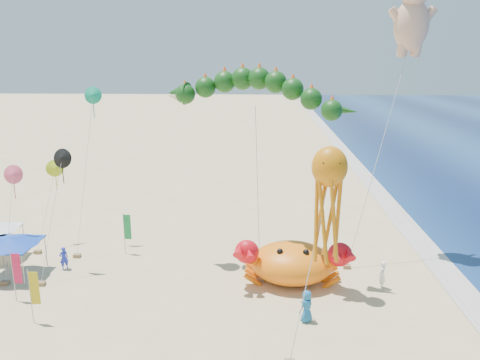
# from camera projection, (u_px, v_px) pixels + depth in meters

# --- Properties ---
(ground) EXTENTS (320.00, 320.00, 0.00)m
(ground) POSITION_uv_depth(u_px,v_px,m) (270.00, 287.00, 29.70)
(ground) COLOR #D1B784
(ground) RESTS_ON ground
(foam_strip) EXTENTS (320.00, 320.00, 0.00)m
(foam_strip) POSITION_uv_depth(u_px,v_px,m) (463.00, 292.00, 29.10)
(foam_strip) COLOR silver
(foam_strip) RESTS_ON ground
(crab_inflatable) EXTENTS (7.25, 4.54, 3.18)m
(crab_inflatable) POSITION_uv_depth(u_px,v_px,m) (292.00, 262.00, 30.10)
(crab_inflatable) COLOR orange
(crab_inflatable) RESTS_ON ground
(dragon_kite) EXTENTS (12.26, 6.24, 13.12)m
(dragon_kite) POSITION_uv_depth(u_px,v_px,m) (252.00, 97.00, 29.15)
(dragon_kite) COLOR #103C10
(dragon_kite) RESTS_ON ground
(cherub_kite) EXTENTS (5.54, 5.18, 19.36)m
(cherub_kite) POSITION_uv_depth(u_px,v_px,m) (412.00, 15.00, 31.69)
(cherub_kite) COLOR #DEA287
(cherub_kite) RESTS_ON ground
(octopus_kite) EXTENTS (2.46, 1.38, 10.52)m
(octopus_kite) POSITION_uv_depth(u_px,v_px,m) (328.00, 197.00, 20.21)
(octopus_kite) COLOR orange
(octopus_kite) RESTS_ON ground
(canopy_blue) EXTENTS (3.71, 3.71, 2.71)m
(canopy_blue) POSITION_uv_depth(u_px,v_px,m) (10.00, 241.00, 30.69)
(canopy_blue) COLOR gray
(canopy_blue) RESTS_ON ground
(feather_flags) EXTENTS (10.43, 9.58, 3.20)m
(feather_flags) POSITION_uv_depth(u_px,v_px,m) (37.00, 257.00, 29.38)
(feather_flags) COLOR gray
(feather_flags) RESTS_ON ground
(beachgoers) EXTENTS (24.82, 7.27, 1.83)m
(beachgoers) POSITION_uv_depth(u_px,v_px,m) (108.00, 290.00, 27.46)
(beachgoers) COLOR #A5491A
(beachgoers) RESTS_ON ground
(small_kites) EXTENTS (5.48, 8.78, 12.10)m
(small_kites) POSITION_uv_depth(u_px,v_px,m) (56.00, 160.00, 32.96)
(small_kites) COLOR #E24B6A
(small_kites) RESTS_ON ground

